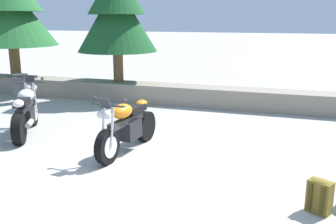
# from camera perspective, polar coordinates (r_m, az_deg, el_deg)

# --- Properties ---
(ground_plane) EXTENTS (120.00, 120.00, 0.00)m
(ground_plane) POSITION_cam_1_polar(r_m,az_deg,el_deg) (6.69, 1.48, -8.13)
(ground_plane) COLOR #A3A099
(stone_wall) EXTENTS (36.00, 0.80, 0.55)m
(stone_wall) POSITION_cam_1_polar(r_m,az_deg,el_deg) (11.11, 8.69, 2.09)
(stone_wall) COLOR gray
(stone_wall) RESTS_ON ground
(motorcycle_white_near_left) EXTENTS (1.13, 1.91, 1.18)m
(motorcycle_white_near_left) POSITION_cam_1_polar(r_m,az_deg,el_deg) (8.98, -20.18, -0.01)
(motorcycle_white_near_left) COLOR black
(motorcycle_white_near_left) RESTS_ON ground
(motorcycle_orange_centre) EXTENTS (0.67, 2.07, 1.18)m
(motorcycle_orange_centre) POSITION_cam_1_polar(r_m,az_deg,el_deg) (7.34, -6.09, -2.20)
(motorcycle_orange_centre) COLOR black
(motorcycle_orange_centre) RESTS_ON ground
(rider_backpack) EXTENTS (0.35, 0.34, 0.47)m
(rider_backpack) POSITION_cam_1_polar(r_m,az_deg,el_deg) (5.52, 21.45, -11.30)
(rider_backpack) COLOR brown
(rider_backpack) RESTS_ON ground
(pine_tree_far_left) EXTENTS (2.94, 2.94, 3.58)m
(pine_tree_far_left) POSITION_cam_1_polar(r_m,az_deg,el_deg) (14.01, -22.24, 14.02)
(pine_tree_far_left) COLOR brown
(pine_tree_far_left) RESTS_ON stone_wall
(pine_tree_mid_left) EXTENTS (2.41, 2.41, 4.01)m
(pine_tree_mid_left) POSITION_cam_1_polar(r_m,az_deg,el_deg) (12.05, -7.60, 14.98)
(pine_tree_mid_left) COLOR brown
(pine_tree_mid_left) RESTS_ON stone_wall
(trash_bin) EXTENTS (0.46, 0.46, 0.86)m
(trash_bin) POSITION_cam_1_polar(r_m,az_deg,el_deg) (12.36, -20.84, 3.27)
(trash_bin) COLOR #4C4C51
(trash_bin) RESTS_ON ground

